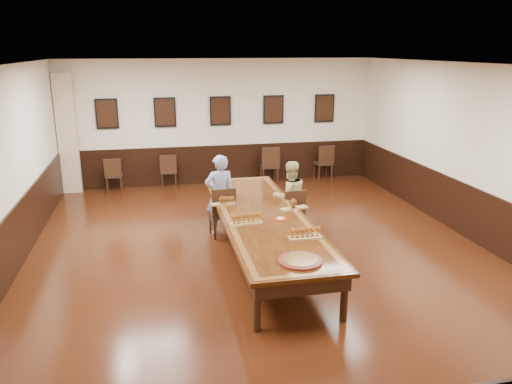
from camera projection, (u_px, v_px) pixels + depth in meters
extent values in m
cube|color=black|center=(262.00, 256.00, 8.63)|extent=(8.00, 10.00, 0.02)
cube|color=white|center=(263.00, 64.00, 7.74)|extent=(8.00, 10.00, 0.02)
cube|color=#EBE4C5|center=(220.00, 122.00, 12.89)|extent=(8.00, 0.02, 3.20)
cube|color=#EBE4C5|center=(418.00, 325.00, 3.48)|extent=(8.00, 0.02, 3.20)
cube|color=#EBE4C5|center=(479.00, 155.00, 8.98)|extent=(0.02, 10.00, 3.20)
imported|color=#445EAA|center=(220.00, 195.00, 9.44)|extent=(0.60, 0.43, 1.55)
imported|color=#CCC07F|center=(290.00, 197.00, 9.58)|extent=(0.74, 0.60, 1.40)
cube|color=#D4469A|center=(295.00, 211.00, 8.58)|extent=(0.07, 0.13, 0.01)
cube|color=#CCB18C|center=(67.00, 134.00, 12.02)|extent=(0.45, 0.18, 2.90)
cube|color=black|center=(221.00, 164.00, 13.17)|extent=(7.98, 0.04, 1.00)
cube|color=black|center=(11.00, 247.00, 7.71)|extent=(0.04, 9.98, 1.00)
cube|color=black|center=(471.00, 213.00, 9.28)|extent=(0.04, 9.98, 1.00)
cube|color=black|center=(262.00, 216.00, 8.43)|extent=(1.40, 5.00, 0.06)
cube|color=brown|center=(262.00, 214.00, 8.42)|extent=(1.28, 4.88, 0.00)
cube|color=black|center=(262.00, 214.00, 8.42)|extent=(1.10, 4.70, 0.00)
cube|color=black|center=(262.00, 224.00, 8.47)|extent=(1.25, 4.85, 0.18)
cylinder|color=black|center=(257.00, 306.00, 6.24)|extent=(0.10, 0.10, 0.69)
cylinder|color=black|center=(344.00, 297.00, 6.47)|extent=(0.10, 0.10, 0.69)
cylinder|color=black|center=(212.00, 200.00, 10.60)|extent=(0.10, 0.10, 0.69)
cylinder|color=black|center=(265.00, 197.00, 10.83)|extent=(0.10, 0.10, 0.69)
cube|color=black|center=(107.00, 114.00, 12.19)|extent=(0.54, 0.03, 0.74)
cube|color=black|center=(107.00, 114.00, 12.17)|extent=(0.46, 0.01, 0.64)
cube|color=black|center=(165.00, 112.00, 12.47)|extent=(0.54, 0.03, 0.74)
cube|color=black|center=(165.00, 112.00, 12.45)|extent=(0.46, 0.01, 0.64)
cube|color=black|center=(220.00, 111.00, 12.74)|extent=(0.54, 0.03, 0.74)
cube|color=black|center=(220.00, 111.00, 12.73)|extent=(0.46, 0.01, 0.64)
cube|color=black|center=(274.00, 110.00, 13.02)|extent=(0.54, 0.03, 0.74)
cube|color=black|center=(274.00, 110.00, 13.00)|extent=(0.46, 0.01, 0.64)
cube|color=black|center=(324.00, 108.00, 13.30)|extent=(0.54, 0.03, 0.74)
cube|color=black|center=(325.00, 108.00, 13.28)|extent=(0.46, 0.01, 0.64)
cube|color=olive|center=(223.00, 204.00, 8.91)|extent=(0.43, 0.16, 0.03)
cube|color=olive|center=(294.00, 208.00, 8.68)|extent=(0.51, 0.26, 0.03)
cube|color=olive|center=(246.00, 224.00, 7.93)|extent=(0.53, 0.23, 0.03)
cube|color=olive|center=(305.00, 238.00, 7.34)|extent=(0.49, 0.15, 0.03)
cylinder|color=red|center=(280.00, 219.00, 8.16)|extent=(0.20, 0.20, 0.02)
cylinder|color=silver|center=(280.00, 218.00, 8.16)|extent=(0.11, 0.11, 0.01)
cylinder|color=#501510|center=(300.00, 261.00, 6.53)|extent=(0.62, 0.62, 0.04)
cylinder|color=brown|center=(300.00, 259.00, 6.53)|extent=(0.49, 0.49, 0.01)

